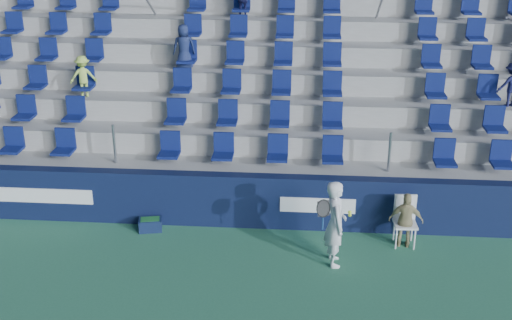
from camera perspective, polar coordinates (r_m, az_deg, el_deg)
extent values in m
plane|color=#327553|center=(11.52, -2.16, -13.16)|extent=(70.00, 70.00, 0.00)
cube|color=#0F1839|center=(13.92, -0.71, -3.62)|extent=(24.00, 0.30, 1.20)
cube|color=white|center=(15.04, -20.13, -2.94)|extent=(3.20, 0.02, 0.34)
cube|color=white|center=(13.72, 5.50, -4.04)|extent=(1.60, 0.02, 0.34)
cube|color=#9E9E99|center=(14.44, -0.50, -2.63)|extent=(24.00, 0.85, 1.20)
cube|color=#9E9E99|center=(15.11, -0.22, -0.42)|extent=(24.00, 0.85, 1.70)
cube|color=#9E9E99|center=(15.81, 0.03, 1.60)|extent=(24.00, 0.85, 2.20)
cube|color=#9E9E99|center=(16.52, 0.27, 3.45)|extent=(24.00, 0.85, 2.70)
cube|color=#9E9E99|center=(17.25, 0.48, 5.14)|extent=(24.00, 0.85, 3.20)
cube|color=#9E9E99|center=(17.99, 0.68, 6.70)|extent=(24.00, 0.85, 3.70)
cube|color=#9E9E99|center=(18.75, 0.86, 8.13)|extent=(24.00, 0.85, 4.20)
cube|color=#9E9E99|center=(19.52, 1.03, 9.44)|extent=(24.00, 0.85, 4.70)
cube|color=#9E9E99|center=(20.29, 1.19, 10.66)|extent=(24.00, 0.85, 5.20)
cube|color=#9E9E99|center=(20.86, 1.32, 12.38)|extent=(24.00, 0.50, 6.20)
cube|color=#0D1852|center=(14.06, -0.51, 0.88)|extent=(16.05, 0.50, 0.70)
cube|color=#0D1852|center=(14.69, -0.23, 3.90)|extent=(16.05, 0.50, 0.70)
cube|color=#0D1852|center=(15.36, 0.04, 6.67)|extent=(16.05, 0.50, 0.70)
cube|color=#0D1852|center=(16.05, 0.28, 9.20)|extent=(16.05, 0.50, 0.70)
cube|color=#0D1852|center=(16.78, 0.50, 11.52)|extent=(16.05, 0.50, 0.70)
cube|color=#0D1852|center=(17.53, 0.71, 13.64)|extent=(16.05, 0.50, 0.70)
imported|color=#A7C850|center=(16.14, -15.11, 7.21)|extent=(0.71, 0.52, 0.99)
imported|color=#181B4A|center=(15.94, 21.78, 6.26)|extent=(0.73, 0.53, 1.02)
imported|color=#172145|center=(16.20, -6.43, 9.95)|extent=(0.62, 0.48, 1.12)
imported|color=silver|center=(12.48, 7.07, -5.62)|extent=(0.50, 0.69, 1.76)
cylinder|color=navy|center=(12.18, 5.96, -5.57)|extent=(0.03, 0.03, 0.28)
torus|color=black|center=(12.05, 6.01, -4.31)|extent=(0.30, 0.17, 0.28)
plane|color=#262626|center=(12.05, 6.01, -4.31)|extent=(0.30, 0.16, 0.29)
sphere|color=#CCEA36|center=(12.18, 8.34, -4.87)|extent=(0.07, 0.07, 0.07)
sphere|color=#CCEA36|center=(12.22, 8.33, -4.61)|extent=(0.07, 0.07, 0.07)
cube|color=white|center=(13.56, 13.12, -5.57)|extent=(0.48, 0.48, 0.04)
cube|color=white|center=(13.62, 13.10, -4.09)|extent=(0.46, 0.06, 0.57)
cylinder|color=white|center=(13.48, 12.35, -6.87)|extent=(0.03, 0.03, 0.46)
cylinder|color=white|center=(13.54, 13.91, -6.89)|extent=(0.03, 0.03, 0.46)
cylinder|color=white|center=(13.81, 12.16, -6.13)|extent=(0.03, 0.03, 0.46)
cylinder|color=white|center=(13.86, 13.69, -6.15)|extent=(0.03, 0.03, 0.46)
imported|color=tan|center=(13.46, 13.19, -5.25)|extent=(0.73, 0.38, 1.19)
cube|color=#101C3C|center=(14.11, -9.37, -5.70)|extent=(0.54, 0.41, 0.27)
cube|color=#1E662D|center=(14.08, -9.38, -5.47)|extent=(0.44, 0.31, 0.16)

